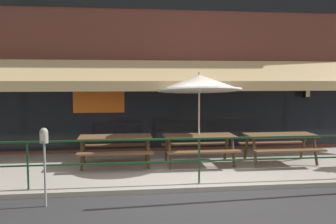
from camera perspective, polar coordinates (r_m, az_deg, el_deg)
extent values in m
plane|color=#2D2D30|center=(7.77, 5.22, -12.06)|extent=(120.00, 120.00, 0.00)
cube|color=#9E998E|center=(9.65, 2.62, -8.38)|extent=(15.00, 4.00, 0.10)
cube|color=brown|center=(11.68, 0.74, 11.03)|extent=(15.00, 0.50, 7.03)
cube|color=black|center=(11.39, 0.92, 0.28)|extent=(12.00, 0.02, 2.30)
cube|color=orange|center=(11.25, -10.49, 1.67)|extent=(1.50, 0.02, 0.70)
cube|color=tan|center=(10.83, 1.33, 6.13)|extent=(13.80, 0.92, 0.70)
cube|color=tan|center=(10.32, 1.76, 3.97)|extent=(13.80, 0.08, 0.28)
cube|color=black|center=(12.51, 20.09, 3.51)|extent=(0.04, 0.28, 0.04)
cube|color=black|center=(12.39, 20.36, 2.66)|extent=(0.18, 0.18, 0.28)
cube|color=beige|center=(12.39, 20.36, 2.66)|extent=(0.13, 0.19, 0.20)
cylinder|color=#194723|center=(7.95, -20.59, -7.68)|extent=(0.04, 0.04, 0.95)
cylinder|color=#194723|center=(7.90, 4.77, -7.45)|extent=(0.04, 0.04, 0.95)
cube|color=#194723|center=(7.82, 4.80, -4.05)|extent=(13.80, 0.04, 0.04)
cube|color=#194723|center=(7.90, 4.77, -7.45)|extent=(13.80, 0.03, 0.03)
cube|color=brown|center=(9.46, -8.02, -3.81)|extent=(1.80, 0.80, 0.05)
cube|color=brown|center=(8.94, -8.04, -6.27)|extent=(1.80, 0.26, 0.04)
cube|color=brown|center=(10.08, -7.96, -5.01)|extent=(1.80, 0.26, 0.04)
cylinder|color=#48311E|center=(9.23, -3.01, -6.32)|extent=(0.07, 0.30, 0.73)
cylinder|color=#48311E|center=(9.86, -3.30, -5.60)|extent=(0.07, 0.30, 0.73)
cylinder|color=#48311E|center=(9.26, -13.00, -6.41)|extent=(0.07, 0.30, 0.73)
cylinder|color=#48311E|center=(9.88, -12.64, -5.69)|extent=(0.07, 0.30, 0.73)
cube|color=brown|center=(9.59, 4.78, -3.67)|extent=(1.80, 0.80, 0.05)
cube|color=brown|center=(9.08, 5.54, -6.08)|extent=(1.80, 0.26, 0.04)
cube|color=brown|center=(10.19, 4.09, -4.86)|extent=(1.80, 0.26, 0.04)
cylinder|color=#48311E|center=(9.54, 9.90, -6.02)|extent=(0.07, 0.30, 0.73)
cylinder|color=#48311E|center=(10.14, 8.83, -5.36)|extent=(0.07, 0.30, 0.73)
cylinder|color=#48311E|center=(9.20, 0.28, -6.35)|extent=(0.07, 0.30, 0.73)
cylinder|color=#48311E|center=(9.83, -0.21, -5.63)|extent=(0.07, 0.30, 0.73)
cube|color=brown|center=(10.14, 16.75, -3.39)|extent=(1.80, 0.80, 0.05)
cube|color=brown|center=(9.67, 18.11, -5.63)|extent=(1.80, 0.26, 0.04)
cube|color=brown|center=(10.71, 15.44, -4.56)|extent=(1.80, 0.26, 0.04)
cylinder|color=#48311E|center=(10.27, 21.53, -5.52)|extent=(0.07, 0.30, 0.73)
cylinder|color=#48311E|center=(10.82, 19.89, -4.95)|extent=(0.07, 0.30, 0.73)
cylinder|color=#48311E|center=(9.61, 13.09, -6.00)|extent=(0.07, 0.30, 0.73)
cylinder|color=#48311E|center=(10.20, 11.83, -5.35)|extent=(0.07, 0.30, 0.73)
cylinder|color=#B7B2A8|center=(9.58, 4.74, -1.20)|extent=(0.04, 0.04, 2.30)
cone|color=silver|center=(9.53, 4.78, 4.49)|extent=(2.10, 2.13, 0.59)
cylinder|color=white|center=(9.53, 4.78, 3.35)|extent=(2.14, 2.14, 0.24)
sphere|color=#B7B2A8|center=(9.53, 4.79, 5.93)|extent=(0.07, 0.07, 0.07)
cylinder|color=gray|center=(7.10, -18.24, -9.10)|extent=(0.04, 0.04, 1.15)
cylinder|color=gray|center=(6.97, -18.39, -3.70)|extent=(0.15, 0.15, 0.20)
sphere|color=gray|center=(6.95, -18.41, -2.89)|extent=(0.14, 0.14, 0.14)
cube|color=silver|center=(6.89, -18.52, -3.72)|extent=(0.08, 0.01, 0.13)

